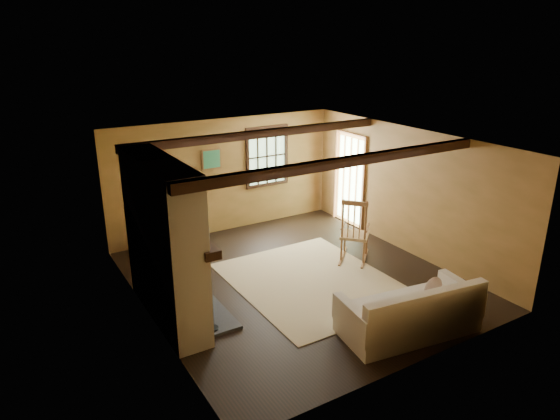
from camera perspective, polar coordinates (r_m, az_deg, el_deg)
ground at (r=8.67m, az=1.78°, el=-7.94°), size 5.50×5.50×0.00m
room_envelope at (r=8.38m, az=2.22°, el=3.11°), size 5.02×5.52×2.44m
fireplace at (r=7.34m, az=-12.94°, el=-4.20°), size 1.02×2.30×2.40m
rug at (r=8.62m, az=3.64°, el=-8.12°), size 2.50×3.00×0.01m
rocking_chair at (r=9.31m, az=8.51°, el=-2.71°), size 0.95×0.93×1.21m
sofa at (r=7.35m, az=14.75°, el=-11.53°), size 2.06×1.13×0.79m
firewood_pile at (r=9.97m, az=-14.76°, el=-3.99°), size 0.74×0.13×0.27m
laundry_basket at (r=10.22m, az=-9.83°, el=-2.94°), size 0.60×0.54×0.30m
basket_pillow at (r=10.13m, az=-9.90°, el=-1.66°), size 0.45×0.41×0.19m
armchair at (r=9.53m, az=-13.23°, el=-3.61°), size 1.05×1.05×0.69m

